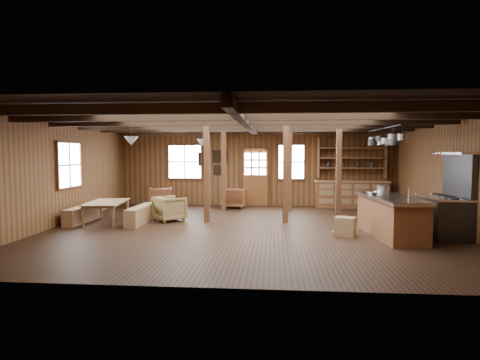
% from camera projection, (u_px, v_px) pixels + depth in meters
% --- Properties ---
extents(room, '(10.04, 9.04, 2.84)m').
position_uv_depth(room, '(247.00, 174.00, 10.14)').
color(room, black).
rests_on(room, ground).
extents(ceiling_joists, '(9.80, 8.82, 0.18)m').
position_uv_depth(ceiling_joists, '(248.00, 124.00, 10.23)').
color(ceiling_joists, black).
rests_on(ceiling_joists, ceiling).
extents(timber_posts, '(3.95, 2.35, 2.80)m').
position_uv_depth(timber_posts, '(269.00, 170.00, 12.16)').
color(timber_posts, '#482714').
rests_on(timber_posts, floor).
extents(back_door, '(1.02, 0.08, 2.15)m').
position_uv_depth(back_door, '(255.00, 182.00, 14.60)').
color(back_door, brown).
rests_on(back_door, floor).
extents(window_back_left, '(1.32, 0.06, 1.32)m').
position_uv_depth(window_back_left, '(185.00, 162.00, 14.78)').
color(window_back_left, white).
rests_on(window_back_left, wall_back).
extents(window_back_right, '(1.02, 0.06, 1.32)m').
position_uv_depth(window_back_right, '(291.00, 162.00, 14.45)').
color(window_back_right, white).
rests_on(window_back_right, wall_back).
extents(window_left, '(0.14, 1.24, 1.32)m').
position_uv_depth(window_left, '(69.00, 165.00, 11.04)').
color(window_left, white).
rests_on(window_left, wall_back).
extents(notice_boards, '(1.08, 0.03, 0.90)m').
position_uv_depth(notice_boards, '(214.00, 161.00, 14.68)').
color(notice_boards, silver).
rests_on(notice_boards, wall_back).
extents(back_counter, '(2.55, 0.60, 2.45)m').
position_uv_depth(back_counter, '(351.00, 191.00, 14.09)').
color(back_counter, brown).
rests_on(back_counter, floor).
extents(pendant_lamps, '(1.86, 2.36, 0.66)m').
position_uv_depth(pendant_lamps, '(170.00, 142.00, 11.26)').
color(pendant_lamps, '#2C2C2E').
rests_on(pendant_lamps, ceiling).
extents(pot_rack, '(0.39, 3.00, 0.46)m').
position_uv_depth(pot_rack, '(383.00, 140.00, 10.13)').
color(pot_rack, '#2C2C2E').
rests_on(pot_rack, ceiling).
extents(kitchen_island, '(1.11, 2.57, 1.20)m').
position_uv_depth(kitchen_island, '(391.00, 216.00, 9.26)').
color(kitchen_island, brown).
rests_on(kitchen_island, floor).
extents(step_stool, '(0.60, 0.51, 0.45)m').
position_uv_depth(step_stool, '(345.00, 227.00, 9.34)').
color(step_stool, '#8A5C3F').
rests_on(step_stool, floor).
extents(commercial_range, '(0.81, 1.58, 1.96)m').
position_uv_depth(commercial_range, '(445.00, 209.00, 9.29)').
color(commercial_range, '#2C2C2E').
rests_on(commercial_range, floor).
extents(dining_table, '(1.13, 1.78, 0.59)m').
position_uv_depth(dining_table, '(108.00, 212.00, 11.09)').
color(dining_table, brown).
rests_on(dining_table, floor).
extents(bench_wall, '(0.31, 1.65, 0.45)m').
position_uv_depth(bench_wall, '(82.00, 214.00, 11.15)').
color(bench_wall, '#8A5C3F').
rests_on(bench_wall, floor).
extents(bench_aisle, '(0.32, 1.73, 0.48)m').
position_uv_depth(bench_aisle, '(141.00, 215.00, 11.01)').
color(bench_aisle, '#8A5C3F').
rests_on(bench_aisle, floor).
extents(armchair_a, '(0.95, 0.96, 0.71)m').
position_uv_depth(armchair_a, '(161.00, 197.00, 14.14)').
color(armchair_a, brown).
rests_on(armchair_a, floor).
extents(armchair_b, '(0.80, 0.82, 0.71)m').
position_uv_depth(armchair_b, '(235.00, 198.00, 14.05)').
color(armchair_b, brown).
rests_on(armchair_b, floor).
extents(armchair_c, '(1.08, 1.07, 0.70)m').
position_uv_depth(armchair_c, '(170.00, 209.00, 11.40)').
color(armchair_c, olive).
rests_on(armchair_c, floor).
extents(counter_pot, '(0.29, 0.29, 0.18)m').
position_uv_depth(counter_pot, '(382.00, 189.00, 10.22)').
color(counter_pot, silver).
rests_on(counter_pot, kitchen_island).
extents(bowl, '(0.35, 0.35, 0.07)m').
position_uv_depth(bowl, '(373.00, 193.00, 9.65)').
color(bowl, silver).
rests_on(bowl, kitchen_island).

